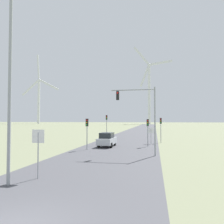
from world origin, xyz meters
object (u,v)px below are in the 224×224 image
(stop_sign_near, at_px, (38,144))
(car_approaching, at_px, (107,140))
(traffic_light_post_mid_right, at_px, (161,124))
(wind_turbine_left, at_px, (149,88))
(traffic_light_mast_overhead, at_px, (140,107))
(wind_turbine_far_left, at_px, (39,95))
(traffic_light_post_mid_left, at_px, (107,121))
(stop_sign_far, at_px, (151,132))
(streetlamp, at_px, (10,62))
(traffic_light_post_near_left, at_px, (87,127))
(traffic_light_post_near_right, at_px, (148,126))

(stop_sign_near, relative_size, car_approaching, 0.70)
(traffic_light_post_mid_right, bearing_deg, wind_turbine_left, 91.99)
(traffic_light_mast_overhead, height_order, wind_turbine_far_left, wind_turbine_far_left)
(traffic_light_post_mid_left, relative_size, wind_turbine_far_left, 0.07)
(wind_turbine_far_left, bearing_deg, stop_sign_far, -55.49)
(stop_sign_near, xyz_separation_m, wind_turbine_far_left, (-98.96, 173.46, 24.29))
(stop_sign_near, distance_m, car_approaching, 16.04)
(stop_sign_near, relative_size, traffic_light_mast_overhead, 0.43)
(car_approaching, bearing_deg, traffic_light_mast_overhead, -52.77)
(streetlamp, xyz_separation_m, traffic_light_post_mid_right, (8.67, 23.77, -3.90))
(stop_sign_far, xyz_separation_m, traffic_light_post_near_left, (-7.30, -7.66, 1.02))
(traffic_light_post_mid_right, height_order, traffic_light_mast_overhead, traffic_light_mast_overhead)
(traffic_light_post_near_left, distance_m, car_approaching, 4.15)
(traffic_light_mast_overhead, bearing_deg, traffic_light_post_mid_left, 111.82)
(streetlamp, bearing_deg, traffic_light_post_near_left, 90.35)
(stop_sign_near, height_order, wind_turbine_left, wind_turbine_left)
(traffic_light_mast_overhead, distance_m, wind_turbine_left, 167.41)
(traffic_light_post_near_right, bearing_deg, traffic_light_post_mid_left, 124.69)
(traffic_light_post_mid_left, bearing_deg, traffic_light_post_mid_right, -33.48)
(car_approaching, bearing_deg, stop_sign_near, -92.61)
(traffic_light_post_mid_left, height_order, wind_turbine_far_left, wind_turbine_far_left)
(wind_turbine_left, bearing_deg, traffic_light_post_mid_right, -88.01)
(wind_turbine_far_left, height_order, wind_turbine_left, wind_turbine_left)
(traffic_light_post_mid_left, relative_size, traffic_light_mast_overhead, 0.65)
(traffic_light_post_mid_left, distance_m, wind_turbine_far_left, 175.56)
(wind_turbine_left, bearing_deg, traffic_light_post_near_left, -91.22)
(streetlamp, height_order, stop_sign_near, streetlamp)
(traffic_light_post_near_right, relative_size, car_approaching, 0.86)
(traffic_light_post_near_left, xyz_separation_m, wind_turbine_far_left, (-98.02, 160.85, 23.67))
(stop_sign_far, distance_m, traffic_light_mast_overhead, 11.05)
(traffic_light_post_near_right, distance_m, wind_turbine_far_left, 189.85)
(stop_sign_far, height_order, wind_turbine_left, wind_turbine_left)
(traffic_light_post_near_left, xyz_separation_m, wind_turbine_left, (3.45, 162.44, 28.16))
(streetlamp, relative_size, traffic_light_post_near_left, 2.96)
(stop_sign_far, height_order, traffic_light_post_near_right, traffic_light_post_near_right)
(traffic_light_post_mid_left, bearing_deg, car_approaching, -77.31)
(streetlamp, relative_size, traffic_light_post_mid_right, 2.84)
(traffic_light_post_near_right, relative_size, traffic_light_post_mid_left, 0.81)
(traffic_light_post_near_left, relative_size, car_approaching, 0.88)
(traffic_light_post_near_left, height_order, wind_turbine_far_left, wind_turbine_far_left)
(streetlamp, bearing_deg, traffic_light_mast_overhead, 60.56)
(stop_sign_far, relative_size, traffic_light_post_mid_right, 0.63)
(traffic_light_post_mid_left, bearing_deg, wind_turbine_left, 88.17)
(stop_sign_near, height_order, stop_sign_far, stop_sign_near)
(traffic_light_mast_overhead, height_order, car_approaching, traffic_light_mast_overhead)
(stop_sign_far, relative_size, traffic_light_mast_overhead, 0.35)
(traffic_light_post_near_right, xyz_separation_m, traffic_light_mast_overhead, (-0.50, -7.33, 2.13))
(stop_sign_near, xyz_separation_m, traffic_light_post_mid_left, (-2.17, 28.83, 1.18))
(car_approaching, bearing_deg, wind_turbine_left, 89.36)
(traffic_light_post_mid_left, bearing_deg, stop_sign_far, -45.11)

